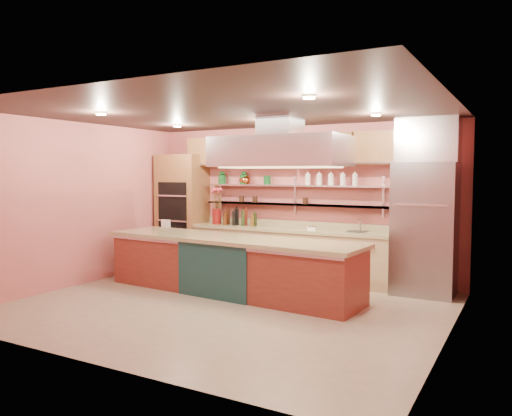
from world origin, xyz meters
The scene contains 21 objects.
floor centered at (0.00, 0.00, -0.01)m, with size 6.00×5.00×0.02m, color gray.
ceiling centered at (0.00, 0.00, 2.80)m, with size 6.00×5.00×0.02m, color black.
wall_back centered at (0.00, 2.50, 1.40)m, with size 6.00×0.04×2.80m, color #B95B57.
wall_front centered at (0.00, -2.50, 1.40)m, with size 6.00×0.04×2.80m, color #B95B57.
wall_left centered at (-3.00, 0.00, 1.40)m, with size 0.04×5.00×2.80m, color #B95B57.
wall_right centered at (3.00, 0.00, 1.40)m, with size 0.04×5.00×2.80m, color #B95B57.
oven_stack centered at (-2.45, 2.18, 1.15)m, with size 0.95×0.64×2.30m, color brown.
refrigerator centered at (2.35, 2.14, 1.05)m, with size 0.95×0.72×2.10m, color gray.
back_counter centered at (-0.05, 2.20, 0.47)m, with size 3.84×0.64×0.93m, color tan.
wall_shelf_lower centered at (-0.05, 2.37, 1.35)m, with size 3.60×0.26×0.03m, color silver.
wall_shelf_upper centered at (-0.05, 2.37, 1.70)m, with size 3.60×0.26×0.03m, color silver.
upper_cabinets centered at (0.00, 2.32, 2.35)m, with size 4.60×0.36×0.55m, color brown.
range_hood centered at (0.50, 0.72, 2.25)m, with size 2.00×1.00×0.45m, color silver.
ceiling_downlights centered at (0.00, 0.20, 2.77)m, with size 4.00×2.80×0.02m, color #FFE5A5.
island centered at (-0.40, 0.72, 0.45)m, with size 4.35×0.95×0.91m, color maroon.
flower_vase centered at (-1.59, 2.15, 1.08)m, with size 0.17×0.17×0.31m, color #630E0F.
oil_bottle_cluster centered at (-1.16, 2.15, 1.08)m, with size 0.92×0.26×0.30m, color black.
kitchen_scale centered at (0.44, 2.15, 0.97)m, with size 0.16×0.12×0.09m, color white.
bar_faucet centered at (1.27, 2.25, 1.03)m, with size 0.03×0.03×0.21m, color silver.
copper_kettle centered at (-1.06, 2.37, 1.80)m, with size 0.20×0.20×0.16m, color #B65A2A.
green_canister centered at (-0.59, 2.37, 1.80)m, with size 0.14×0.14×0.16m, color #0E4419.
Camera 1 is at (3.80, -6.01, 1.93)m, focal length 35.00 mm.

